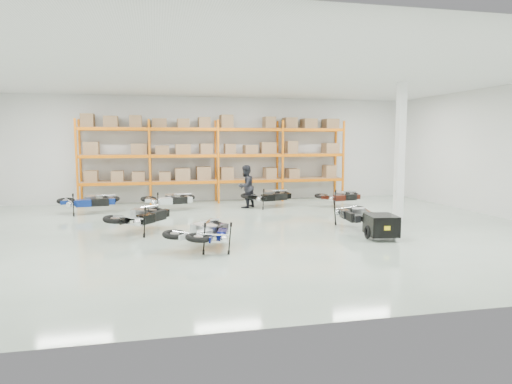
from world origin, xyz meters
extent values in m
plane|color=#AEC2B1|center=(0.00, 0.00, 0.00)|extent=(18.00, 18.00, 0.00)
plane|color=white|center=(0.00, 0.00, 4.50)|extent=(18.00, 18.00, 0.00)
plane|color=silver|center=(0.00, 7.00, 2.25)|extent=(18.00, 0.00, 18.00)
plane|color=silver|center=(0.00, -7.00, 2.25)|extent=(18.00, 0.00, 18.00)
plane|color=silver|center=(9.00, 0.00, 2.25)|extent=(0.00, 14.00, 14.00)
cube|color=orange|center=(-5.60, 6.00, 1.75)|extent=(0.08, 0.08, 3.50)
cube|color=orange|center=(-5.60, 6.90, 1.75)|extent=(0.08, 0.08, 3.50)
cube|color=orange|center=(-2.80, 6.00, 1.75)|extent=(0.08, 0.08, 3.50)
cube|color=orange|center=(-2.80, 6.90, 1.75)|extent=(0.08, 0.08, 3.50)
cube|color=orange|center=(0.00, 6.00, 1.75)|extent=(0.08, 0.08, 3.50)
cube|color=orange|center=(0.00, 6.90, 1.75)|extent=(0.08, 0.08, 3.50)
cube|color=orange|center=(2.80, 6.00, 1.75)|extent=(0.08, 0.08, 3.50)
cube|color=orange|center=(2.80, 6.90, 1.75)|extent=(0.08, 0.08, 3.50)
cube|color=orange|center=(5.60, 6.00, 1.75)|extent=(0.08, 0.08, 3.50)
cube|color=orange|center=(5.60, 6.90, 1.75)|extent=(0.08, 0.08, 3.50)
cube|color=orange|center=(-4.20, 6.00, 0.90)|extent=(2.70, 0.08, 0.12)
cube|color=orange|center=(-4.20, 6.90, 0.90)|extent=(2.70, 0.08, 0.12)
cube|color=#916F4B|center=(-4.20, 6.45, 0.97)|extent=(2.68, 0.88, 0.02)
cube|color=#916F4B|center=(-4.20, 6.45, 1.20)|extent=(2.40, 0.70, 0.44)
cube|color=orange|center=(-1.40, 6.00, 0.90)|extent=(2.70, 0.08, 0.12)
cube|color=orange|center=(-1.40, 6.90, 0.90)|extent=(2.70, 0.08, 0.12)
cube|color=#916F4B|center=(-1.40, 6.45, 0.97)|extent=(2.68, 0.88, 0.02)
cube|color=#916F4B|center=(-1.40, 6.45, 1.20)|extent=(2.40, 0.70, 0.44)
cube|color=orange|center=(1.40, 6.00, 0.90)|extent=(2.70, 0.08, 0.12)
cube|color=orange|center=(1.40, 6.90, 0.90)|extent=(2.70, 0.08, 0.12)
cube|color=#916F4B|center=(1.40, 6.45, 0.97)|extent=(2.68, 0.88, 0.02)
cube|color=#916F4B|center=(1.40, 6.45, 1.20)|extent=(2.40, 0.70, 0.44)
cube|color=orange|center=(4.20, 6.00, 0.90)|extent=(2.70, 0.08, 0.12)
cube|color=orange|center=(4.20, 6.90, 0.90)|extent=(2.70, 0.08, 0.12)
cube|color=#916F4B|center=(4.20, 6.45, 0.97)|extent=(2.68, 0.88, 0.02)
cube|color=#916F4B|center=(4.20, 6.45, 1.20)|extent=(2.40, 0.70, 0.44)
cube|color=orange|center=(-4.20, 6.00, 2.00)|extent=(2.70, 0.08, 0.12)
cube|color=orange|center=(-4.20, 6.90, 2.00)|extent=(2.70, 0.08, 0.12)
cube|color=#916F4B|center=(-4.20, 6.45, 2.07)|extent=(2.68, 0.88, 0.02)
cube|color=#916F4B|center=(-4.20, 6.45, 2.30)|extent=(2.40, 0.70, 0.44)
cube|color=orange|center=(-1.40, 6.00, 2.00)|extent=(2.70, 0.08, 0.12)
cube|color=orange|center=(-1.40, 6.90, 2.00)|extent=(2.70, 0.08, 0.12)
cube|color=#916F4B|center=(-1.40, 6.45, 2.07)|extent=(2.68, 0.88, 0.02)
cube|color=#916F4B|center=(-1.40, 6.45, 2.30)|extent=(2.40, 0.70, 0.44)
cube|color=orange|center=(1.40, 6.00, 2.00)|extent=(2.70, 0.08, 0.12)
cube|color=orange|center=(1.40, 6.90, 2.00)|extent=(2.70, 0.08, 0.12)
cube|color=#916F4B|center=(1.40, 6.45, 2.07)|extent=(2.68, 0.88, 0.02)
cube|color=#916F4B|center=(1.40, 6.45, 2.30)|extent=(2.40, 0.70, 0.44)
cube|color=orange|center=(4.20, 6.00, 2.00)|extent=(2.70, 0.08, 0.12)
cube|color=orange|center=(4.20, 6.90, 2.00)|extent=(2.70, 0.08, 0.12)
cube|color=#916F4B|center=(4.20, 6.45, 2.07)|extent=(2.68, 0.88, 0.02)
cube|color=#916F4B|center=(4.20, 6.45, 2.30)|extent=(2.40, 0.70, 0.44)
cube|color=orange|center=(-4.20, 6.00, 3.10)|extent=(2.70, 0.08, 0.12)
cube|color=orange|center=(-4.20, 6.90, 3.10)|extent=(2.70, 0.08, 0.12)
cube|color=#916F4B|center=(-4.20, 6.45, 3.17)|extent=(2.68, 0.88, 0.02)
cube|color=#916F4B|center=(-4.20, 6.45, 3.40)|extent=(2.40, 0.70, 0.44)
cube|color=orange|center=(-1.40, 6.00, 3.10)|extent=(2.70, 0.08, 0.12)
cube|color=orange|center=(-1.40, 6.90, 3.10)|extent=(2.70, 0.08, 0.12)
cube|color=#916F4B|center=(-1.40, 6.45, 3.17)|extent=(2.68, 0.88, 0.02)
cube|color=#916F4B|center=(-1.40, 6.45, 3.40)|extent=(2.40, 0.70, 0.44)
cube|color=orange|center=(1.40, 6.00, 3.10)|extent=(2.70, 0.08, 0.12)
cube|color=orange|center=(1.40, 6.90, 3.10)|extent=(2.70, 0.08, 0.12)
cube|color=#916F4B|center=(1.40, 6.45, 3.17)|extent=(2.68, 0.88, 0.02)
cube|color=#916F4B|center=(1.40, 6.45, 3.40)|extent=(2.40, 0.70, 0.44)
cube|color=orange|center=(4.20, 6.00, 3.10)|extent=(2.70, 0.08, 0.12)
cube|color=orange|center=(4.20, 6.90, 3.10)|extent=(2.70, 0.08, 0.12)
cube|color=#916F4B|center=(4.20, 6.45, 3.17)|extent=(2.68, 0.88, 0.02)
cube|color=#916F4B|center=(4.20, 6.45, 3.40)|extent=(2.40, 0.70, 0.44)
cube|color=white|center=(5.20, 0.50, 2.25)|extent=(0.25, 0.25, 4.50)
cube|color=black|center=(3.30, -1.96, 0.39)|extent=(0.87, 1.03, 0.54)
cube|color=yellow|center=(3.30, -2.43, 0.39)|extent=(0.16, 0.04, 0.11)
torus|color=black|center=(2.93, -1.96, 0.20)|extent=(0.08, 0.37, 0.37)
torus|color=black|center=(3.68, -1.96, 0.20)|extent=(0.08, 0.37, 0.37)
cylinder|color=black|center=(3.30, -1.32, 0.44)|extent=(0.17, 0.88, 0.04)
imported|color=black|center=(0.87, 4.50, 0.84)|extent=(1.03, 1.02, 1.68)
camera|label=1|loc=(-2.57, -13.00, 2.65)|focal=32.00mm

